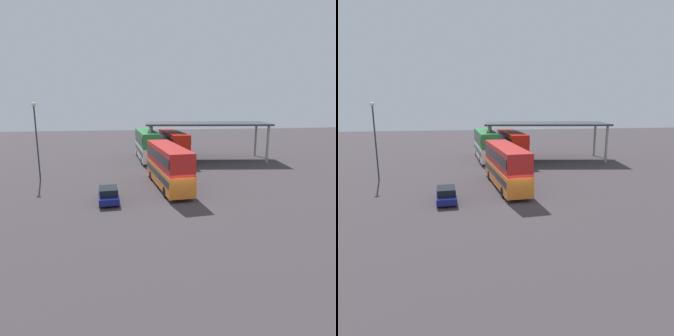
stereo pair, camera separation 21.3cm
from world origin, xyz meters
TOP-DOWN VIEW (x-y plane):
  - ground_plane at (0.00, 0.00)m, footprint 140.00×140.00m
  - double_decker_main at (-0.39, 4.72)m, footprint 3.44×10.89m
  - parked_hatchback at (-6.24, 0.72)m, footprint 1.96×3.85m
  - double_decker_near_canopy at (-1.27, 20.29)m, footprint 2.96×11.01m
  - double_decker_mid_row at (2.60, 19.21)m, footprint 3.16×10.91m
  - depot_canopy at (7.73, 19.24)m, footprint 18.70×9.10m
  - lamppost_tall at (-14.12, 9.61)m, footprint 0.44×0.44m

SIDE VIEW (x-z plane):
  - ground_plane at x=0.00m, z-range 0.00..0.00m
  - parked_hatchback at x=-6.24m, z-range 0.00..1.35m
  - double_decker_mid_row at x=2.60m, z-range 0.20..4.46m
  - double_decker_main at x=-0.39m, z-range 0.20..4.49m
  - double_decker_near_canopy at x=-1.27m, z-range 0.21..4.56m
  - depot_canopy at x=7.73m, z-range 2.41..7.94m
  - lamppost_tall at x=-14.12m, z-range 1.04..9.59m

